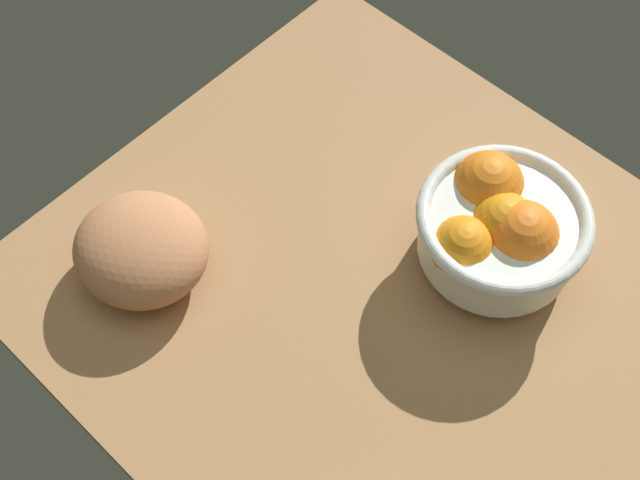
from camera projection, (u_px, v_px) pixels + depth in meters
The scene contains 3 objects.
ground_plane at pixel (384, 299), 96.47cm from camera, with size 73.37×65.18×3.00cm, color #B08050.
fruit_bowl at pixel (499, 227), 92.21cm from camera, with size 18.86×18.86×11.18cm.
bread_loaf at pixel (141, 249), 93.29cm from camera, with size 14.98×14.29×8.26cm, color #C47F52.
Camera 1 is at (25.10, -37.24, 84.44)cm, focal length 48.20 mm.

